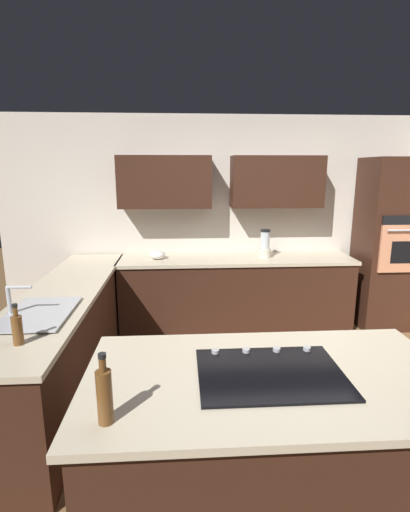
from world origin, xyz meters
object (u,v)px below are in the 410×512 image
Objects in this scene: cooktop at (270,373)px; mixing_bowl at (157,255)px; blender at (265,245)px; wall_oven at (393,244)px; dish_soap_bottle at (17,329)px; sink_unit at (37,313)px; oil_bottle at (104,395)px.

mixing_bowl is at bearing -74.55° from cooktop.
mixing_bowl is (1.30, 0.00, -0.10)m from blender.
wall_oven is 11.21× the size of mixing_bowl.
mixing_bowl is 2.37m from dish_soap_bottle.
cooktop is at bearing 78.36° from blender.
sink_unit is (3.68, 1.76, -0.13)m from wall_oven.
oil_bottle is (1.34, 3.04, -0.02)m from blender.
oil_bottle is (2.94, 3.03, -0.02)m from wall_oven.
blender is 3.32m from oil_bottle.
blender is 1.30m from mixing_bowl.
dish_soap_bottle is at bearing 72.28° from mixing_bowl.
sink_unit is 0.49m from dish_soap_bottle.
dish_soap_bottle is at bearing 31.77° from wall_oven.
mixing_bowl is at bearing 0.00° from blender.
wall_oven reaches higher than sink_unit.
cooktop is 2.80m from mixing_bowl.
dish_soap_bottle is (3.62, 2.24, -0.04)m from wall_oven.
oil_bottle is at bearing 66.17° from blender.
sink_unit is at bearing 25.59° from wall_oven.
blender is 1.84× the size of mixing_bowl.
blender is (-0.55, -2.69, 0.14)m from cooktop.
cooktop is 2.38× the size of oil_bottle.
cooktop is at bearing -156.31° from oil_bottle.
mixing_bowl is (2.90, -0.01, -0.09)m from wall_oven.
dish_soap_bottle is 1.04m from oil_bottle.
blender reaches higher than sink_unit.
wall_oven is 1.60m from blender.
sink_unit is at bearing -31.18° from cooktop.
oil_bottle reaches higher than mixing_bowl.
wall_oven is 2.98× the size of sink_unit.
oil_bottle is at bearing 130.68° from dish_soap_bottle.
wall_oven reaches higher than blender.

